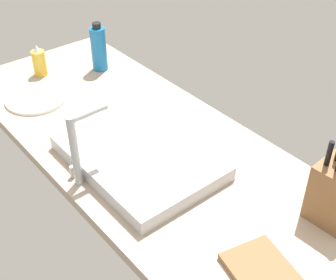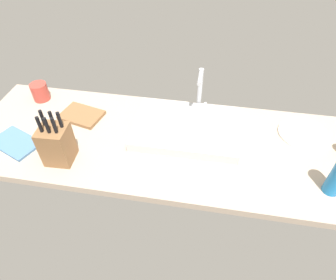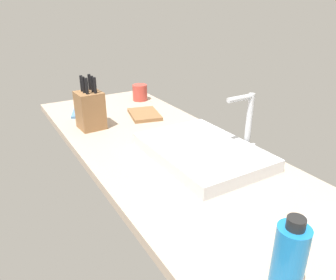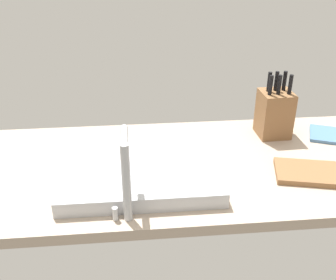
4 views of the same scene
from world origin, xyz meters
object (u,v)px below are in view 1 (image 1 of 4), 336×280
Objects in this scene: cutting_board at (265,276)px; water_bottle at (99,48)px; knife_block at (336,192)px; soap_bottle at (39,62)px; sink_basin at (139,157)px; dinner_plate at (36,98)px; faucet at (78,144)px.

water_bottle is (113.79, -27.14, 8.48)cm from cutting_board.
knife_block is 1.21× the size of water_bottle.
water_bottle is at bearing -118.19° from soap_bottle.
dinner_plate is (55.03, 7.44, -1.77)cm from sink_basin.
faucet is 71.18cm from soap_bottle.
sink_basin reaches higher than dinner_plate.
sink_basin is 2.13× the size of dinner_plate.
dinner_plate is (50.86, -10.30, -13.11)cm from faucet.
soap_bottle is at bearing -17.20° from faucet.
sink_basin is 71.87cm from soap_bottle.
sink_basin is at bearing 177.47° from soap_bottle.
cutting_board is 117.29cm from water_bottle.
faucet is (4.17, 17.74, 11.34)cm from sink_basin.
knife_block reaches higher than cutting_board.
knife_block is 1.06× the size of dinner_plate.
soap_bottle is 0.65× the size of water_bottle.
knife_block is at bearing -85.46° from cutting_board.
faucet is 70.40cm from water_bottle.
water_bottle reaches higher than sink_basin.
water_bottle reaches higher than dinner_plate.
soap_bottle is 0.57× the size of dinner_plate.
soap_bottle is 20.42cm from dinner_plate.
knife_block is at bearing -169.33° from soap_bottle.
dinner_plate is at bearing -11.45° from faucet.
faucet is at bearing 162.80° from soap_bottle.
dinner_plate is at bearing 147.55° from soap_bottle.
knife_block is 111.52cm from water_bottle.
sink_basin is at bearing -103.21° from faucet.
water_bottle is 33.62cm from dinner_plate.
faucet is 53.53cm from dinner_plate.
water_bottle is (56.08, -42.33, -4.33)cm from faucet.
water_bottle is at bearing -1.80° from knife_block.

